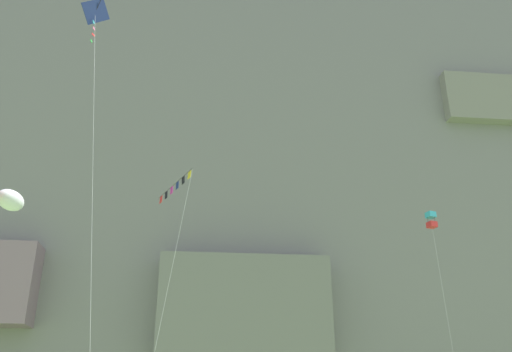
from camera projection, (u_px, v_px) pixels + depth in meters
cliff_face at (238, 166)px, 72.00m from camera, size 180.00×25.01×67.55m
kite_diamond_front_field at (95, 26)px, 26.03m from camera, size 3.34×4.24×22.53m
kite_box_upper_mid at (432, 221)px, 38.64m from camera, size 1.47×3.89×17.01m
kite_banner_low_center at (171, 212)px, 25.55m from camera, size 1.93×5.22×14.08m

